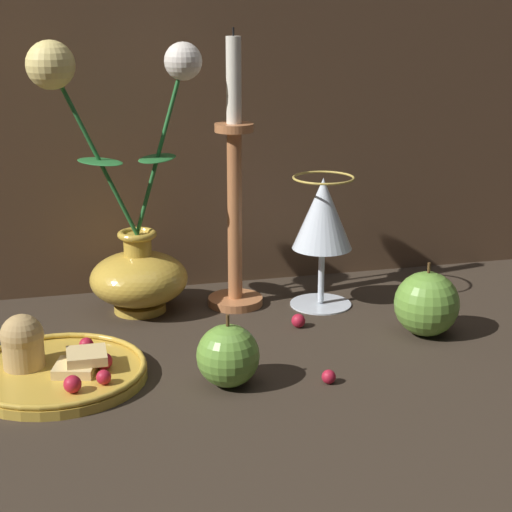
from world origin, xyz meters
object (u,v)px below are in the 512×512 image
apple_near_glass (427,304)px  plate_with_pastries (52,366)px  candlestick (235,204)px  vase (131,236)px  apple_beside_vase (228,356)px  wine_glass (323,219)px

apple_near_glass → plate_with_pastries: bearing=-177.6°
plate_with_pastries → candlestick: candlestick is taller
candlestick → apple_near_glass: 0.27m
vase → plate_with_pastries: bearing=-120.4°
plate_with_pastries → apple_near_glass: (0.43, 0.02, 0.02)m
plate_with_pastries → apple_beside_vase: apple_beside_vase is taller
apple_beside_vase → candlestick: bearing=75.5°
wine_glass → apple_near_glass: (0.09, -0.13, -0.08)m
candlestick → apple_near_glass: (0.19, -0.15, -0.09)m
vase → wine_glass: vase is taller
vase → candlestick: 0.13m
vase → apple_beside_vase: 0.26m
plate_with_pastries → apple_beside_vase: (0.17, -0.06, 0.02)m
vase → candlestick: size_ratio=0.97×
wine_glass → apple_beside_vase: wine_glass is taller
plate_with_pastries → wine_glass: 0.38m
vase → apple_near_glass: bearing=-26.2°
plate_with_pastries → wine_glass: size_ratio=1.11×
apple_near_glass → vase: bearing=153.8°
apple_near_glass → wine_glass: bearing=124.9°
candlestick → apple_beside_vase: candlestick is taller
plate_with_pastries → apple_beside_vase: 0.18m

